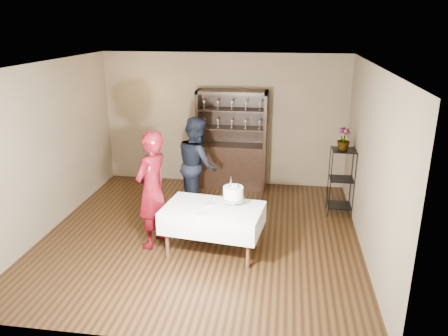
{
  "coord_description": "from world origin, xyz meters",
  "views": [
    {
      "loc": [
        1.28,
        -6.23,
        3.31
      ],
      "look_at": [
        0.35,
        0.1,
        1.13
      ],
      "focal_mm": 35.0,
      "sensor_mm": 36.0,
      "label": 1
    }
  ],
  "objects_px": {
    "man": "(197,164)",
    "cake": "(233,194)",
    "plant_etagere": "(341,179)",
    "cake_table": "(213,218)",
    "woman": "(152,190)",
    "china_hutch": "(232,156)",
    "potted_plant": "(344,139)"
  },
  "relations": [
    {
      "from": "woman",
      "to": "cake",
      "type": "bearing_deg",
      "value": 112.05
    },
    {
      "from": "china_hutch",
      "to": "cake_table",
      "type": "relative_size",
      "value": 1.31
    },
    {
      "from": "man",
      "to": "cake",
      "type": "relative_size",
      "value": 3.78
    },
    {
      "from": "cake",
      "to": "potted_plant",
      "type": "xyz_separation_m",
      "value": [
        1.7,
        1.51,
        0.49
      ]
    },
    {
      "from": "cake_table",
      "to": "man",
      "type": "height_order",
      "value": "man"
    },
    {
      "from": "china_hutch",
      "to": "man",
      "type": "relative_size",
      "value": 1.16
    },
    {
      "from": "plant_etagere",
      "to": "woman",
      "type": "relative_size",
      "value": 0.67
    },
    {
      "from": "china_hutch",
      "to": "potted_plant",
      "type": "relative_size",
      "value": 5.06
    },
    {
      "from": "china_hutch",
      "to": "cake_table",
      "type": "bearing_deg",
      "value": -88.43
    },
    {
      "from": "man",
      "to": "china_hutch",
      "type": "bearing_deg",
      "value": -46.33
    },
    {
      "from": "cake",
      "to": "potted_plant",
      "type": "height_order",
      "value": "potted_plant"
    },
    {
      "from": "plant_etagere",
      "to": "cake",
      "type": "xyz_separation_m",
      "value": [
        -1.72,
        -1.55,
        0.24
      ]
    },
    {
      "from": "cake_table",
      "to": "cake",
      "type": "bearing_deg",
      "value": 23.5
    },
    {
      "from": "plant_etagere",
      "to": "cake_table",
      "type": "bearing_deg",
      "value": -140.12
    },
    {
      "from": "man",
      "to": "cake",
      "type": "height_order",
      "value": "man"
    },
    {
      "from": "man",
      "to": "potted_plant",
      "type": "distance_m",
      "value": 2.58
    },
    {
      "from": "china_hutch",
      "to": "potted_plant",
      "type": "height_order",
      "value": "china_hutch"
    },
    {
      "from": "plant_etagere",
      "to": "man",
      "type": "xyz_separation_m",
      "value": [
        -2.54,
        -0.19,
        0.21
      ]
    },
    {
      "from": "china_hutch",
      "to": "cake_table",
      "type": "xyz_separation_m",
      "value": [
        0.07,
        -2.73,
        -0.12
      ]
    },
    {
      "from": "china_hutch",
      "to": "cake_table",
      "type": "height_order",
      "value": "china_hutch"
    },
    {
      "from": "china_hutch",
      "to": "plant_etagere",
      "type": "bearing_deg",
      "value": -26.83
    },
    {
      "from": "plant_etagere",
      "to": "potted_plant",
      "type": "distance_m",
      "value": 0.74
    },
    {
      "from": "china_hutch",
      "to": "cake_table",
      "type": "distance_m",
      "value": 2.73
    },
    {
      "from": "plant_etagere",
      "to": "woman",
      "type": "distance_m",
      "value": 3.36
    },
    {
      "from": "plant_etagere",
      "to": "man",
      "type": "height_order",
      "value": "man"
    },
    {
      "from": "plant_etagere",
      "to": "cake",
      "type": "relative_size",
      "value": 2.64
    },
    {
      "from": "woman",
      "to": "cake_table",
      "type": "bearing_deg",
      "value": 105.21
    },
    {
      "from": "china_hutch",
      "to": "cake",
      "type": "xyz_separation_m",
      "value": [
        0.36,
        -2.6,
        0.23
      ]
    },
    {
      "from": "woman",
      "to": "plant_etagere",
      "type": "bearing_deg",
      "value": 138.45
    },
    {
      "from": "cake_table",
      "to": "china_hutch",
      "type": "bearing_deg",
      "value": 91.57
    },
    {
      "from": "china_hutch",
      "to": "woman",
      "type": "xyz_separation_m",
      "value": [
        -0.86,
        -2.65,
        0.24
      ]
    },
    {
      "from": "woman",
      "to": "cake",
      "type": "height_order",
      "value": "woman"
    }
  ]
}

